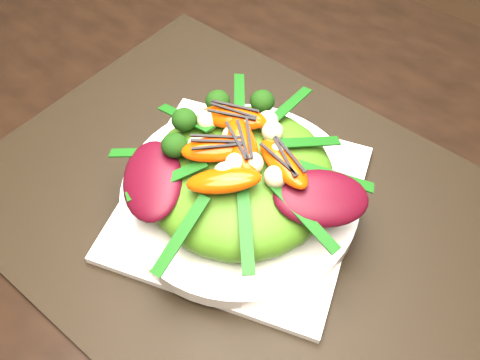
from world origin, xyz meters
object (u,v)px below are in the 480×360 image
Objects in this scene: salad_bowl at (240,194)px; lettuce_mound at (240,177)px; dining_table at (466,353)px; plate_base at (240,201)px; orange_segment at (257,128)px; placemat at (240,205)px.

salad_bowl is 1.30× the size of lettuce_mound.
dining_table is at bearing 1.04° from salad_bowl.
plate_base is 0.04m from lettuce_mound.
placemat is at bearing -81.57° from orange_segment.
lettuce_mound is at bearing 0.00° from plate_base.
dining_table is at bearing -6.53° from orange_segment.
lettuce_mound reaches higher than placemat.
salad_bowl is 0.08m from orange_segment.
lettuce_mound is at bearing 0.00° from salad_bowl.
placemat is 0.09m from orange_segment.
placemat is at bearing 0.00° from salad_bowl.
dining_table is 0.27m from lettuce_mound.
plate_base is (-0.26, -0.00, 0.03)m from dining_table.
salad_bowl is at bearing -178.96° from dining_table.
lettuce_mound is at bearing -178.96° from dining_table.
orange_segment is (-0.01, 0.03, 0.08)m from plate_base.
placemat is 8.12× the size of orange_segment.
orange_segment is (-0.01, 0.03, 0.04)m from lettuce_mound.
placemat is 0.01m from plate_base.
placemat is at bearing 0.00° from lettuce_mound.
dining_table is 0.26m from plate_base.
plate_base is 1.25× the size of lettuce_mound.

